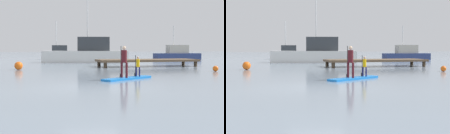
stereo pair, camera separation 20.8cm
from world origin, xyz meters
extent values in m
plane|color=gray|center=(0.00, 0.00, 0.00)|extent=(240.00, 240.00, 0.00)
cube|color=blue|center=(2.36, 2.66, 0.05)|extent=(3.02, 2.20, 0.10)
cube|color=blue|center=(3.74, 3.51, 0.05)|extent=(0.44, 0.51, 0.09)
cylinder|color=#4C1419|center=(2.08, 2.68, 0.48)|extent=(0.12, 0.12, 0.76)
cylinder|color=#4C1419|center=(2.25, 2.40, 0.48)|extent=(0.12, 0.12, 0.76)
cylinder|color=#4C1419|center=(2.16, 2.54, 1.17)|extent=(0.39, 0.39, 0.63)
sphere|color=beige|center=(2.16, 2.54, 1.59)|extent=(0.18, 0.18, 0.18)
cylinder|color=black|center=(2.05, 2.72, 0.90)|extent=(0.03, 0.03, 1.59)
cube|color=black|center=(2.05, 2.72, 0.19)|extent=(0.10, 0.14, 0.18)
cylinder|color=#19194C|center=(3.04, 3.20, 0.35)|extent=(0.08, 0.08, 0.50)
cylinder|color=#19194C|center=(3.15, 3.02, 0.35)|extent=(0.08, 0.08, 0.50)
cylinder|color=#F2B20C|center=(3.10, 3.11, 0.80)|extent=(0.25, 0.25, 0.41)
sphere|color=tan|center=(3.10, 3.11, 1.08)|extent=(0.12, 0.12, 0.12)
cylinder|color=black|center=(3.01, 3.25, 0.66)|extent=(0.03, 0.03, 1.11)
cube|color=black|center=(3.01, 3.25, 0.19)|extent=(0.10, 0.14, 0.18)
cube|color=silver|center=(3.94, 22.21, 0.63)|extent=(9.47, 4.60, 1.27)
cube|color=#33383D|center=(4.81, 21.99, 2.02)|extent=(3.70, 2.38, 1.50)
cylinder|color=silver|center=(4.14, 22.16, 4.72)|extent=(0.12, 0.12, 3.91)
cube|color=navy|center=(17.72, 28.07, 0.43)|extent=(6.38, 1.84, 0.86)
cube|color=#B2AD9E|center=(17.73, 28.07, 1.42)|extent=(2.86, 1.32, 1.13)
cylinder|color=silver|center=(17.16, 28.07, 3.29)|extent=(0.12, 0.12, 2.60)
cube|color=#9E9384|center=(2.80, 32.28, 0.42)|extent=(5.91, 1.98, 0.84)
cube|color=#33383D|center=(2.24, 32.33, 1.40)|extent=(2.13, 1.39, 1.12)
cylinder|color=silver|center=(1.84, 32.37, 3.58)|extent=(0.12, 0.12, 3.26)
cube|color=brown|center=(7.60, 13.31, 0.53)|extent=(8.56, 2.82, 0.18)
cylinder|color=#473828|center=(3.62, 12.20, 0.31)|extent=(0.28, 0.28, 0.62)
cylinder|color=#473828|center=(3.62, 14.42, 0.31)|extent=(0.28, 0.28, 0.62)
cylinder|color=#473828|center=(11.58, 12.20, 0.31)|extent=(0.28, 0.28, 0.62)
cylinder|color=#473828|center=(11.58, 14.42, 0.31)|extent=(0.28, 0.28, 0.62)
sphere|color=orange|center=(9.90, 6.53, 0.19)|extent=(0.38, 0.38, 0.38)
sphere|color=orange|center=(-3.00, 11.69, 0.30)|extent=(0.60, 0.60, 0.60)
camera|label=1|loc=(-2.80, -13.31, 1.59)|focal=53.36mm
camera|label=2|loc=(-2.60, -13.36, 1.59)|focal=53.36mm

